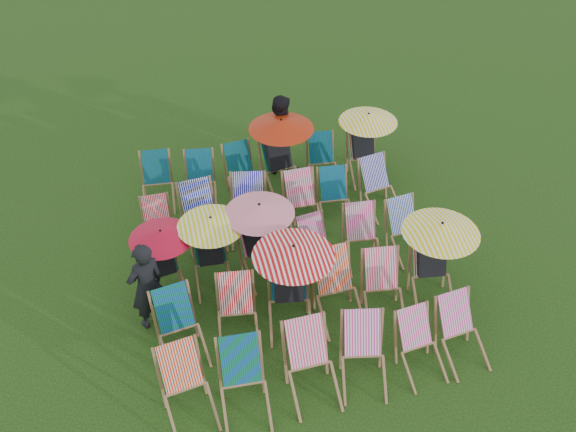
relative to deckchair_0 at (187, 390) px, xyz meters
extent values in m
plane|color=black|center=(1.96, 2.20, -0.48)|extent=(100.00, 100.00, 0.00)
cube|color=red|center=(-0.04, 0.26, 0.18)|extent=(0.55, 0.44, 0.60)
cube|color=#0A7127|center=(0.74, 0.15, 0.20)|extent=(0.53, 0.40, 0.61)
cube|color=#F43072|center=(1.66, 0.21, 0.21)|extent=(0.54, 0.41, 0.62)
cube|color=#E62E9E|center=(2.46, 0.20, 0.18)|extent=(0.56, 0.46, 0.59)
cube|color=#E82E90|center=(3.22, 0.17, 0.12)|extent=(0.49, 0.39, 0.54)
cube|color=#E82E99|center=(3.87, 0.24, 0.15)|extent=(0.52, 0.41, 0.57)
cube|color=#0B7442|center=(-0.01, 1.29, 0.18)|extent=(0.56, 0.45, 0.60)
cube|color=red|center=(0.91, 1.38, 0.16)|extent=(0.52, 0.41, 0.57)
cube|color=#096724|center=(1.72, 1.44, 0.21)|extent=(0.58, 0.47, 0.62)
cube|color=black|center=(1.71, 1.39, 0.21)|extent=(0.51, 0.52, 0.65)
sphere|color=tan|center=(1.73, 1.50, 0.55)|extent=(0.23, 0.23, 0.23)
cylinder|color=black|center=(1.77, 1.34, 0.50)|extent=(0.03, 0.03, 0.76)
cone|color=red|center=(1.77, 1.34, 0.85)|extent=(1.20, 1.20, 0.19)
cube|color=red|center=(2.41, 1.44, 0.23)|extent=(0.56, 0.43, 0.64)
cube|color=#FA3268|center=(3.15, 1.32, 0.17)|extent=(0.53, 0.42, 0.59)
cube|color=red|center=(3.99, 1.42, 0.20)|extent=(0.55, 0.44, 0.61)
cube|color=black|center=(3.98, 1.37, 0.20)|extent=(0.48, 0.49, 0.64)
sphere|color=tan|center=(3.99, 1.47, 0.53)|extent=(0.22, 0.22, 0.22)
cylinder|color=black|center=(4.04, 1.32, 0.48)|extent=(0.03, 0.03, 0.75)
cone|color=yellow|center=(4.04, 1.32, 0.82)|extent=(1.17, 1.17, 0.18)
cube|color=#0A692B|center=(-0.10, 2.48, 0.09)|extent=(0.49, 0.40, 0.52)
cube|color=black|center=(-0.09, 2.44, 0.09)|extent=(0.43, 0.44, 0.54)
sphere|color=tan|center=(-0.11, 2.53, 0.37)|extent=(0.19, 0.19, 0.19)
cylinder|color=black|center=(-0.03, 2.42, 0.33)|extent=(0.03, 0.03, 0.63)
cone|color=#AF0A24|center=(-0.03, 2.42, 0.62)|extent=(0.99, 0.99, 0.15)
cube|color=#096826|center=(0.69, 2.53, 0.13)|extent=(0.48, 0.36, 0.55)
cube|color=black|center=(0.69, 2.48, 0.13)|extent=(0.40, 0.41, 0.58)
sphere|color=tan|center=(0.69, 2.58, 0.43)|extent=(0.20, 0.20, 0.20)
cylinder|color=black|center=(0.74, 2.44, 0.38)|extent=(0.03, 0.03, 0.67)
cone|color=yellow|center=(0.74, 2.44, 0.69)|extent=(1.06, 1.06, 0.16)
cube|color=#E42D91|center=(1.44, 2.57, 0.16)|extent=(0.54, 0.44, 0.58)
cube|color=black|center=(1.45, 2.52, 0.16)|extent=(0.47, 0.48, 0.61)
sphere|color=tan|center=(1.43, 2.62, 0.48)|extent=(0.21, 0.21, 0.21)
cylinder|color=black|center=(1.52, 2.49, 0.43)|extent=(0.03, 0.03, 0.71)
cone|color=pink|center=(1.52, 2.49, 0.75)|extent=(1.11, 1.11, 0.17)
cube|color=#EF2F9C|center=(2.38, 2.50, 0.10)|extent=(0.48, 0.38, 0.52)
cube|color=#E92E8B|center=(3.21, 2.49, 0.15)|extent=(0.51, 0.39, 0.57)
cube|color=#0726A1|center=(3.96, 2.50, 0.14)|extent=(0.51, 0.40, 0.55)
cube|color=red|center=(-0.06, 3.67, 0.08)|extent=(0.43, 0.32, 0.51)
cube|color=#070E9E|center=(0.65, 3.65, 0.21)|extent=(0.56, 0.44, 0.62)
cube|color=#0D079E|center=(1.55, 3.63, 0.22)|extent=(0.59, 0.48, 0.63)
cube|color=#CA2861|center=(2.46, 3.59, 0.18)|extent=(0.50, 0.38, 0.59)
cube|color=#0A6A43|center=(3.09, 3.61, 0.14)|extent=(0.49, 0.38, 0.55)
cube|color=#110794|center=(3.92, 3.72, 0.16)|extent=(0.54, 0.44, 0.57)
cube|color=#09601F|center=(0.05, 4.87, 0.15)|extent=(0.50, 0.39, 0.57)
cube|color=#0A692F|center=(0.84, 4.73, 0.14)|extent=(0.51, 0.40, 0.56)
cube|color=#09662B|center=(1.58, 4.80, 0.14)|extent=(0.50, 0.40, 0.56)
cube|color=#0A6F2B|center=(2.31, 4.74, 0.21)|extent=(0.58, 0.47, 0.62)
cube|color=black|center=(2.32, 4.69, 0.21)|extent=(0.51, 0.52, 0.65)
sphere|color=tan|center=(2.30, 4.80, 0.56)|extent=(0.23, 0.23, 0.23)
cylinder|color=black|center=(2.39, 4.66, 0.50)|extent=(0.03, 0.03, 0.77)
cone|color=#A52109|center=(2.39, 4.66, 0.85)|extent=(1.20, 1.20, 0.19)
cube|color=#0A7044|center=(3.20, 4.78, 0.13)|extent=(0.49, 0.37, 0.55)
cube|color=red|center=(4.02, 4.73, 0.16)|extent=(0.50, 0.38, 0.58)
cube|color=black|center=(4.01, 4.68, 0.16)|extent=(0.42, 0.44, 0.61)
sphere|color=tan|center=(4.02, 4.78, 0.48)|extent=(0.21, 0.21, 0.21)
cylinder|color=black|center=(4.07, 4.64, 0.43)|extent=(0.03, 0.03, 0.71)
cone|color=yellow|center=(4.07, 4.64, 0.75)|extent=(1.11, 1.11, 0.17)
imported|color=black|center=(-0.34, 1.70, 0.30)|extent=(0.68, 0.60, 1.57)
imported|color=black|center=(2.46, 5.10, 0.35)|extent=(1.01, 0.95, 1.66)
camera|label=1|loc=(0.08, -5.09, 7.07)|focal=40.00mm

